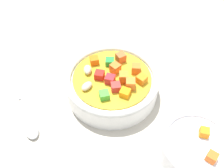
{
  "coord_description": "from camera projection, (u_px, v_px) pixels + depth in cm",
  "views": [
    {
      "loc": [
        -19.46,
        -21.25,
        35.26
      ],
      "look_at": [
        0.0,
        0.0,
        2.29
      ],
      "focal_mm": 37.83,
      "sensor_mm": 36.0,
      "label": 1
    }
  ],
  "objects": [
    {
      "name": "ground_plane",
      "position": [
        112.0,
        95.0,
        0.46
      ],
      "size": [
        140.0,
        140.0,
        2.0
      ],
      "primitive_type": "cube",
      "color": "#BAB2A0"
    },
    {
      "name": "soup_bowl_main",
      "position": [
        112.0,
        83.0,
        0.44
      ],
      "size": [
        17.11,
        17.11,
        6.05
      ],
      "color": "white",
      "rests_on": "ground_plane"
    },
    {
      "name": "spoon",
      "position": [
        22.0,
        106.0,
        0.43
      ],
      "size": [
        6.8,
        24.02,
        1.08
      ],
      "rotation": [
        0.0,
        0.0,
        4.49
      ],
      "color": "silver",
      "rests_on": "ground_plane"
    },
    {
      "name": "side_bowl_small",
      "position": [
        196.0,
        147.0,
        0.36
      ],
      "size": [
        11.0,
        11.0,
        4.87
      ],
      "color": "white",
      "rests_on": "ground_plane"
    }
  ]
}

